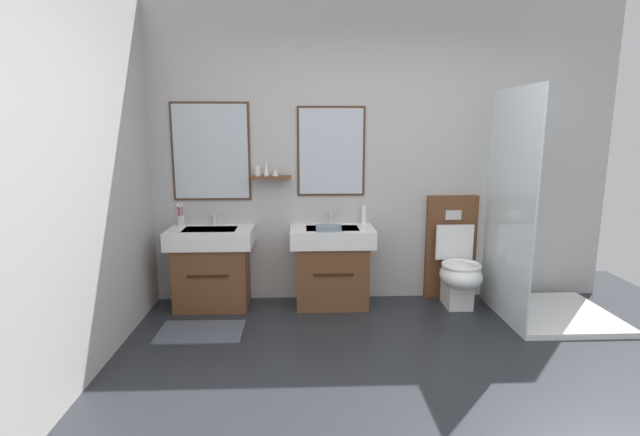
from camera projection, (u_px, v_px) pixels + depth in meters
ground_plane at (428, 431)px, 2.66m from camera, size 5.61×5.49×0.10m
wall_back at (374, 153)px, 4.43m from camera, size 4.41×0.27×2.78m
wall_left at (6, 177)px, 2.31m from camera, size 0.12×4.29×2.78m
bath_mat at (201, 332)px, 3.82m from camera, size 0.68×0.44×0.01m
vanity_sink_left at (212, 265)px, 4.31m from camera, size 0.76×0.47×0.74m
tap_on_left_sink at (213, 217)px, 4.40m from camera, size 0.03×0.13×0.11m
vanity_sink_right at (332, 264)px, 4.36m from camera, size 0.76×0.47×0.74m
tap_on_right_sink at (331, 216)px, 4.44m from camera, size 0.03×0.13×0.11m
toilet at (455, 264)px, 4.40m from camera, size 0.48×0.62×1.00m
toothbrush_cup at (181, 219)px, 4.38m from camera, size 0.07×0.08×0.20m
soap_dispenser at (364, 214)px, 4.45m from camera, size 0.06×0.06×0.21m
folded_hand_towel at (328, 228)px, 4.16m from camera, size 0.22×0.16×0.04m
shower_tray at (536, 272)px, 4.05m from camera, size 0.95×0.93×1.95m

